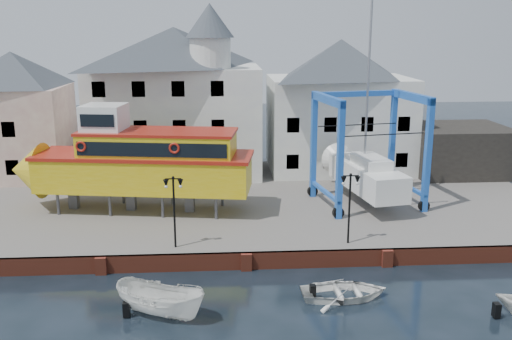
{
  "coord_description": "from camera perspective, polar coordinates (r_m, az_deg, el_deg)",
  "views": [
    {
      "loc": [
        -1.39,
        -29.56,
        13.31
      ],
      "look_at": [
        1.0,
        7.0,
        4.0
      ],
      "focal_mm": 40.0,
      "sensor_mm": 36.0,
      "label": 1
    }
  ],
  "objects": [
    {
      "name": "shed_dark",
      "position": [
        51.87,
        19.51,
        1.96
      ],
      "size": [
        8.0,
        7.0,
        4.0
      ],
      "primitive_type": "cube",
      "color": "black",
      "rests_on": "hardstanding"
    },
    {
      "name": "building_white_right",
      "position": [
        50.11,
        8.31,
        6.41
      ],
      "size": [
        12.0,
        8.0,
        11.2
      ],
      "color": "silver",
      "rests_on": "hardstanding"
    },
    {
      "name": "lamp_post_left",
      "position": [
        32.2,
        -8.24,
        -2.38
      ],
      "size": [
        1.12,
        0.32,
        4.2
      ],
      "color": "black",
      "rests_on": "hardstanding"
    },
    {
      "name": "building_pink",
      "position": [
        50.88,
        -22.85,
        5.05
      ],
      "size": [
        8.0,
        7.0,
        10.3
      ],
      "color": "tan",
      "rests_on": "hardstanding"
    },
    {
      "name": "lamp_post_right",
      "position": [
        32.93,
        9.39,
        -2.05
      ],
      "size": [
        1.12,
        0.32,
        4.2
      ],
      "color": "black",
      "rests_on": "hardstanding"
    },
    {
      "name": "travel_lift",
      "position": [
        41.53,
        10.55,
        0.34
      ],
      "size": [
        7.82,
        10.2,
        14.98
      ],
      "rotation": [
        0.0,
        0.0,
        0.17
      ],
      "color": "#214EAD",
      "rests_on": "hardstanding"
    },
    {
      "name": "building_white_main",
      "position": [
        48.45,
        -7.89,
        7.05
      ],
      "size": [
        14.0,
        8.3,
        14.0
      ],
      "color": "silver",
      "rests_on": "hardstanding"
    },
    {
      "name": "quay_wall",
      "position": [
        32.34,
        -0.98,
        -9.08
      ],
      "size": [
        44.0,
        0.47,
        1.0
      ],
      "color": "maroon",
      "rests_on": "ground"
    },
    {
      "name": "ground",
      "position": [
        32.45,
        -0.97,
        -9.96
      ],
      "size": [
        140.0,
        140.0,
        0.0
      ],
      "primitive_type": "plane",
      "color": "black",
      "rests_on": "ground"
    },
    {
      "name": "tour_boat",
      "position": [
        39.33,
        -12.52,
        0.84
      ],
      "size": [
        17.03,
        6.42,
        7.24
      ],
      "rotation": [
        0.0,
        0.0,
        -0.15
      ],
      "color": "#59595E",
      "rests_on": "hardstanding"
    },
    {
      "name": "hardstanding",
      "position": [
        42.56,
        -1.7,
        -3.27
      ],
      "size": [
        44.0,
        22.0,
        1.0
      ],
      "primitive_type": "cube",
      "color": "#635F5B",
      "rests_on": "ground"
    },
    {
      "name": "motorboat_a",
      "position": [
        28.13,
        -9.47,
        -14.19
      ],
      "size": [
        5.02,
        3.75,
        1.83
      ],
      "primitive_type": "imported",
      "rotation": [
        0.0,
        0.0,
        1.1
      ],
      "color": "white",
      "rests_on": "ground"
    },
    {
      "name": "motorboat_b",
      "position": [
        29.74,
        8.78,
        -12.51
      ],
      "size": [
        4.45,
        3.25,
        0.9
      ],
      "primitive_type": "imported",
      "rotation": [
        0.0,
        0.0,
        1.6
      ],
      "color": "white",
      "rests_on": "ground"
    }
  ]
}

